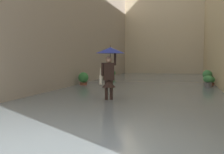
{
  "coord_description": "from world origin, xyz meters",
  "views": [
    {
      "loc": [
        -2.18,
        4.32,
        1.66
      ],
      "look_at": [
        0.21,
        -4.54,
        1.02
      ],
      "focal_mm": 43.76,
      "sensor_mm": 36.0,
      "label": 1
    }
  ],
  "objects_px": {
    "potted_plant_far_right": "(83,79)",
    "person_wading": "(110,62)",
    "potted_plant_mid_right": "(113,74)",
    "potted_plant_far_left": "(208,81)",
    "potted_plant_near_left": "(207,76)",
    "potted_plant_mid_left": "(211,82)"
  },
  "relations": [
    {
      "from": "potted_plant_far_left",
      "to": "potted_plant_near_left",
      "type": "xyz_separation_m",
      "value": [
        -0.16,
        -2.91,
        0.1
      ]
    },
    {
      "from": "person_wading",
      "to": "potted_plant_far_left",
      "type": "bearing_deg",
      "value": -125.11
    },
    {
      "from": "potted_plant_far_right",
      "to": "person_wading",
      "type": "bearing_deg",
      "value": 120.75
    },
    {
      "from": "potted_plant_mid_right",
      "to": "potted_plant_mid_left",
      "type": "bearing_deg",
      "value": 146.58
    },
    {
      "from": "person_wading",
      "to": "potted_plant_far_left",
      "type": "xyz_separation_m",
      "value": [
        -3.85,
        -5.47,
        -1.08
      ]
    },
    {
      "from": "person_wading",
      "to": "potted_plant_far_right",
      "type": "relative_size",
      "value": 2.48
    },
    {
      "from": "potted_plant_mid_right",
      "to": "potted_plant_near_left",
      "type": "relative_size",
      "value": 0.79
    },
    {
      "from": "potted_plant_far_left",
      "to": "potted_plant_mid_right",
      "type": "height_order",
      "value": "potted_plant_far_left"
    },
    {
      "from": "potted_plant_mid_left",
      "to": "person_wading",
      "type": "bearing_deg",
      "value": 58.02
    },
    {
      "from": "person_wading",
      "to": "potted_plant_far_right",
      "type": "xyz_separation_m",
      "value": [
        2.91,
        -4.9,
        -1.05
      ]
    },
    {
      "from": "potted_plant_near_left",
      "to": "potted_plant_far_right",
      "type": "xyz_separation_m",
      "value": [
        6.92,
        3.49,
        -0.06
      ]
    },
    {
      "from": "person_wading",
      "to": "potted_plant_mid_right",
      "type": "bearing_deg",
      "value": -75.65
    },
    {
      "from": "potted_plant_mid_left",
      "to": "potted_plant_near_left",
      "type": "bearing_deg",
      "value": -88.14
    },
    {
      "from": "person_wading",
      "to": "potted_plant_mid_left",
      "type": "height_order",
      "value": "person_wading"
    },
    {
      "from": "potted_plant_far_right",
      "to": "potted_plant_mid_left",
      "type": "xyz_separation_m",
      "value": [
        -6.98,
        -1.61,
        -0.14
      ]
    },
    {
      "from": "potted_plant_far_left",
      "to": "potted_plant_mid_left",
      "type": "distance_m",
      "value": 1.06
    },
    {
      "from": "potted_plant_near_left",
      "to": "potted_plant_mid_left",
      "type": "xyz_separation_m",
      "value": [
        -0.06,
        1.88,
        -0.2
      ]
    },
    {
      "from": "potted_plant_far_left",
      "to": "potted_plant_mid_right",
      "type": "bearing_deg",
      "value": -39.92
    },
    {
      "from": "person_wading",
      "to": "potted_plant_far_left",
      "type": "height_order",
      "value": "person_wading"
    },
    {
      "from": "person_wading",
      "to": "potted_plant_near_left",
      "type": "xyz_separation_m",
      "value": [
        -4.0,
        -8.39,
        -0.98
      ]
    },
    {
      "from": "person_wading",
      "to": "potted_plant_mid_left",
      "type": "distance_m",
      "value": 7.77
    },
    {
      "from": "potted_plant_far_right",
      "to": "potted_plant_mid_left",
      "type": "relative_size",
      "value": 1.34
    }
  ]
}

